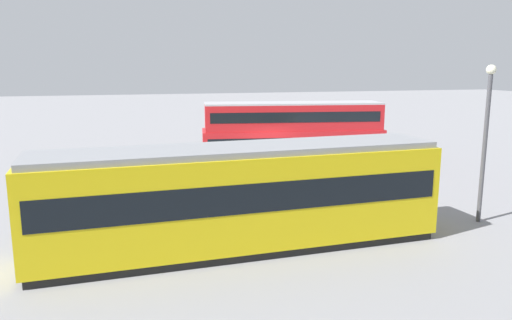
{
  "coord_description": "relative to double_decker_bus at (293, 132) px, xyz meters",
  "views": [
    {
      "loc": [
        7.82,
        25.11,
        5.86
      ],
      "look_at": [
        1.99,
        3.72,
        1.62
      ],
      "focal_mm": 34.75,
      "sensor_mm": 36.0,
      "label": 1
    }
  ],
  "objects": [
    {
      "name": "info_sign",
      "position": [
        11.0,
        8.67,
        -0.14
      ],
      "size": [
        1.06,
        0.19,
        2.56
      ],
      "color": "slate",
      "rests_on": "ground"
    },
    {
      "name": "pedestrian_near_railing",
      "position": [
        5.13,
        9.35,
        -0.98
      ],
      "size": [
        0.39,
        0.39,
        1.61
      ],
      "color": "black",
      "rests_on": "ground"
    },
    {
      "name": "tram_yellow",
      "position": [
        6.32,
        13.0,
        -0.15
      ],
      "size": [
        13.17,
        3.17,
        3.37
      ],
      "color": "yellow",
      "rests_on": "ground"
    },
    {
      "name": "pedestrian_crossing",
      "position": [
        1.44,
        10.39,
        -0.92
      ],
      "size": [
        0.4,
        0.4,
        1.71
      ],
      "color": "#33384C",
      "rests_on": "ground"
    },
    {
      "name": "ground_plane",
      "position": [
        2.08,
        2.81,
        -1.9
      ],
      "size": [
        160.0,
        160.0,
        0.0
      ],
      "primitive_type": "plane",
      "color": "gray"
    },
    {
      "name": "double_decker_bus",
      "position": [
        0.0,
        0.0,
        0.0
      ],
      "size": [
        11.05,
        4.03,
        3.7
      ],
      "color": "red",
      "rests_on": "ground"
    },
    {
      "name": "pedestrian_railing",
      "position": [
        6.9,
        9.32,
        -1.16
      ],
      "size": [
        8.29,
        0.6,
        1.08
      ],
      "color": "gray",
      "rests_on": "ground"
    },
    {
      "name": "street_lamp",
      "position": [
        -3.06,
        12.67,
        1.6
      ],
      "size": [
        0.36,
        0.36,
        5.89
      ],
      "color": "#4C4C51",
      "rests_on": "ground"
    }
  ]
}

